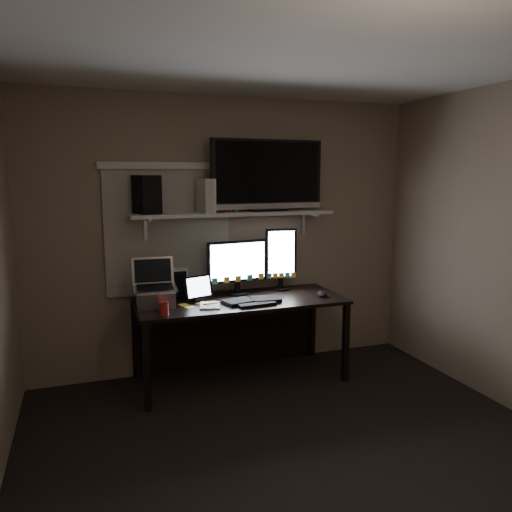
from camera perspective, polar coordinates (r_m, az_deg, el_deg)
name	(u,v)px	position (r m, az deg, el deg)	size (l,w,h in m)	color
floor	(310,465)	(3.41, 6.18, -22.68)	(3.60, 3.60, 0.00)	black
ceiling	(318,46)	(2.98, 7.08, 22.74)	(3.60, 3.60, 0.00)	silver
back_wall	(228,235)	(4.62, -3.23, 2.38)	(3.60, 3.60, 0.00)	#7F715B
window_blinds	(169,232)	(4.47, -9.96, 2.68)	(1.10, 0.02, 1.10)	#B3AFA0
desk	(236,315)	(4.52, -2.25, -6.80)	(1.80, 0.75, 0.73)	black
wall_shelf	(233,213)	(4.43, -2.62, 4.88)	(1.80, 0.35, 0.03)	beige
monitor_landscape	(237,267)	(4.48, -2.15, -1.28)	(0.58, 0.06, 0.51)	black
monitor_portrait	(281,259)	(4.67, 2.87, -0.33)	(0.29, 0.06, 0.59)	black
keyboard	(252,301)	(4.26, -0.46, -5.12)	(0.50, 0.19, 0.03)	black
mouse	(322,294)	(4.48, 7.53, -4.37)	(0.07, 0.12, 0.04)	black
notepad	(210,305)	(4.15, -5.26, -5.65)	(0.16, 0.23, 0.01)	silver
tablet	(198,288)	(4.29, -6.60, -3.69)	(0.26, 0.11, 0.23)	black
file_sorter	(174,284)	(4.42, -9.32, -3.18)	(0.20, 0.09, 0.26)	black
laptop	(155,284)	(4.16, -11.46, -3.11)	(0.34, 0.28, 0.39)	#B0B0B5
cup	(164,309)	(3.93, -10.47, -5.93)	(0.07, 0.07, 0.11)	maroon
sticky_notes	(200,305)	(4.20, -6.44, -5.57)	(0.32, 0.24, 0.00)	yellow
tv	(267,175)	(4.52, 1.31, 9.20)	(1.06, 0.19, 0.63)	black
game_console	(206,196)	(4.35, -5.73, 6.87)	(0.07, 0.24, 0.29)	beige
speaker	(147,195)	(4.28, -12.39, 6.87)	(0.17, 0.21, 0.32)	black
bottles	(231,203)	(4.39, -2.85, 6.03)	(0.24, 0.05, 0.15)	#A50F0C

